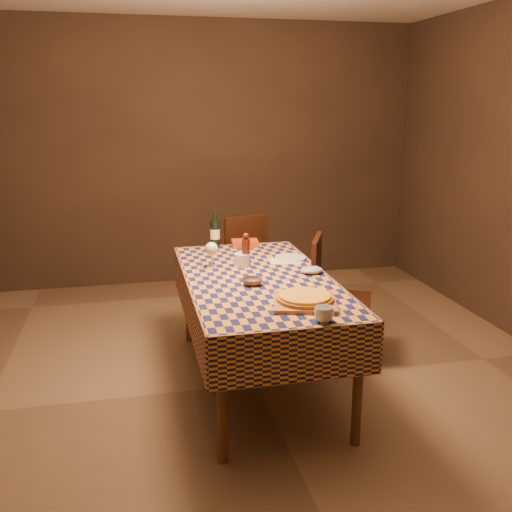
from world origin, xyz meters
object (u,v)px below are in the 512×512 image
object	(u,v)px
dining_table	(258,288)
chair_far	(240,258)
white_plate	(290,258)
cutting_board	(305,302)
chair_right	(331,291)
pizza	(305,297)
bowl	(252,282)
wine_bottle	(215,233)

from	to	relation	value
dining_table	chair_far	bearing A→B (deg)	83.74
white_plate	cutting_board	bearing A→B (deg)	-101.24
cutting_board	chair_right	xyz separation A→B (m)	(0.49, 0.88, -0.26)
pizza	chair_right	world-z (taller)	chair_right
chair_far	chair_right	bearing A→B (deg)	-65.26
pizza	bowl	xyz separation A→B (m)	(-0.22, 0.41, -0.02)
pizza	chair_far	world-z (taller)	chair_far
dining_table	bowl	bearing A→B (deg)	-114.64
bowl	dining_table	bearing A→B (deg)	65.36
cutting_board	dining_table	bearing A→B (deg)	104.64
dining_table	cutting_board	xyz separation A→B (m)	(0.15, -0.56, 0.09)
white_plate	wine_bottle	bearing A→B (deg)	136.01
wine_bottle	pizza	bearing A→B (deg)	-78.23
dining_table	chair_far	xyz separation A→B (m)	(0.15, 1.37, -0.17)
cutting_board	chair_right	world-z (taller)	chair_right
chair_right	bowl	bearing A→B (deg)	-146.32
pizza	wine_bottle	world-z (taller)	wine_bottle
cutting_board	chair_far	xyz separation A→B (m)	(0.00, 1.93, -0.26)
dining_table	white_plate	bearing A→B (deg)	49.46
cutting_board	wine_bottle	bearing A→B (deg)	101.77
chair_right	cutting_board	bearing A→B (deg)	-119.03
cutting_board	wine_bottle	xyz separation A→B (m)	(-0.30, 1.42, 0.10)
cutting_board	white_plate	bearing A→B (deg)	78.76
chair_right	white_plate	bearing A→B (deg)	165.82
dining_table	white_plate	world-z (taller)	white_plate
dining_table	chair_far	size ratio (longest dim) A/B	1.98
cutting_board	pizza	size ratio (longest dim) A/B	0.82
wine_bottle	chair_right	size ratio (longest dim) A/B	0.32
chair_far	chair_right	distance (m)	1.16
cutting_board	chair_far	size ratio (longest dim) A/B	0.38
white_plate	bowl	bearing A→B (deg)	-126.69
dining_table	cutting_board	bearing A→B (deg)	-75.36
cutting_board	bowl	xyz separation A→B (m)	(-0.22, 0.41, 0.01)
chair_far	bowl	bearing A→B (deg)	-98.22
bowl	chair_far	size ratio (longest dim) A/B	0.14
chair_far	pizza	bearing A→B (deg)	-90.10
dining_table	chair_right	bearing A→B (deg)	26.60
pizza	chair_far	xyz separation A→B (m)	(0.00, 1.93, -0.28)
cutting_board	pizza	xyz separation A→B (m)	(-0.00, 0.00, 0.03)
pizza	wine_bottle	xyz separation A→B (m)	(-0.30, 1.42, 0.08)
bowl	wine_bottle	distance (m)	1.02
dining_table	chair_far	world-z (taller)	chair_far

